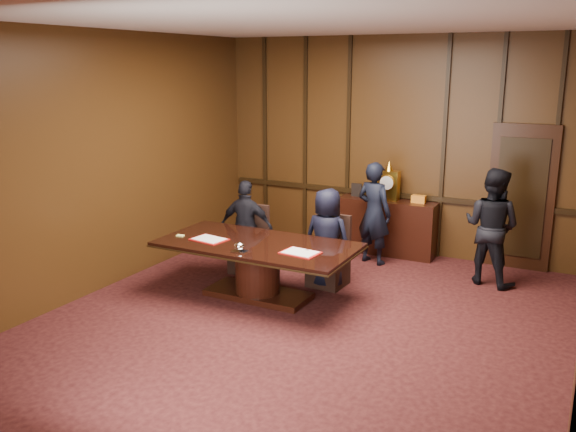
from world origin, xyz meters
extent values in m
plane|color=black|center=(0.00, 0.00, 0.00)|extent=(7.00, 7.00, 0.00)
plane|color=silver|center=(0.00, 0.00, 3.50)|extent=(7.00, 7.00, 0.00)
cube|color=black|center=(0.00, 3.50, 1.75)|extent=(6.00, 0.04, 3.50)
cube|color=black|center=(0.00, -3.50, 1.75)|extent=(6.00, 0.04, 3.50)
cube|color=black|center=(-3.00, 0.00, 1.75)|extent=(0.04, 7.00, 3.50)
cube|color=black|center=(0.00, 3.47, 0.95)|extent=(5.90, 0.05, 0.08)
cube|color=black|center=(2.00, 3.46, 1.10)|extent=(0.95, 0.06, 2.20)
sphere|color=gold|center=(1.63, 3.39, 1.05)|extent=(0.08, 0.08, 0.08)
cube|color=black|center=(0.00, 3.26, 0.45)|extent=(1.60, 0.45, 0.90)
cube|color=black|center=(-0.70, 3.26, 0.03)|extent=(0.12, 0.40, 0.06)
cube|color=black|center=(0.70, 3.26, 0.03)|extent=(0.12, 0.40, 0.06)
cube|color=gold|center=(0.00, 3.26, 1.14)|extent=(0.34, 0.18, 0.48)
cylinder|color=white|center=(0.00, 3.16, 1.20)|extent=(0.22, 0.03, 0.22)
cone|color=gold|center=(0.00, 3.26, 1.46)|extent=(0.14, 0.14, 0.16)
cube|color=black|center=(-0.55, 3.28, 1.01)|extent=(0.18, 0.04, 0.22)
cube|color=orange|center=(0.50, 3.28, 0.96)|extent=(0.22, 0.12, 0.12)
cube|color=black|center=(-0.90, 0.58, 0.04)|extent=(1.40, 0.60, 0.08)
cylinder|color=black|center=(-0.90, 0.58, 0.39)|extent=(0.60, 0.60, 0.62)
cube|color=black|center=(-0.90, 0.58, 0.71)|extent=(2.62, 1.32, 0.02)
cube|color=black|center=(-0.90, 0.58, 0.73)|extent=(2.60, 1.30, 0.06)
cube|color=#AF1410|center=(-1.54, 0.40, 0.77)|extent=(0.50, 0.40, 0.01)
cube|color=white|center=(-1.54, 0.40, 0.78)|extent=(0.44, 0.34, 0.01)
cube|color=#AF1410|center=(-0.19, 0.43, 0.77)|extent=(0.49, 0.38, 0.01)
cube|color=white|center=(-0.19, 0.43, 0.78)|extent=(0.43, 0.32, 0.01)
cube|color=white|center=(-0.90, 0.13, 0.77)|extent=(0.20, 0.14, 0.01)
ellipsoid|color=white|center=(-0.90, 0.13, 0.82)|extent=(0.13, 0.13, 0.10)
cube|color=#EFEC75|center=(-2.00, 0.38, 0.77)|extent=(0.11, 0.08, 0.01)
cube|color=black|center=(-1.55, 1.43, 0.23)|extent=(0.51, 0.51, 0.46)
cube|color=black|center=(-1.57, 1.64, 0.72)|extent=(0.48, 0.10, 0.55)
cylinder|color=black|center=(-1.75, 1.23, 0.12)|extent=(0.04, 0.04, 0.23)
cylinder|color=black|center=(-1.35, 1.63, 0.12)|extent=(0.04, 0.04, 0.23)
cube|color=black|center=(-0.25, 1.43, 0.23)|extent=(0.51, 0.51, 0.46)
cube|color=black|center=(-0.24, 1.64, 0.72)|extent=(0.48, 0.09, 0.55)
cylinder|color=black|center=(-0.45, 1.23, 0.12)|extent=(0.04, 0.04, 0.23)
cylinder|color=black|center=(-0.05, 1.63, 0.12)|extent=(0.04, 0.04, 0.23)
imported|color=black|center=(-1.55, 1.38, 0.70)|extent=(0.86, 0.46, 1.40)
imported|color=black|center=(-0.25, 1.38, 0.70)|extent=(0.70, 0.47, 1.40)
imported|color=black|center=(-0.03, 2.69, 0.80)|extent=(0.66, 0.52, 1.60)
imported|color=black|center=(1.74, 2.57, 0.83)|extent=(0.95, 0.83, 1.66)
camera|label=1|loc=(2.98, -6.06, 3.05)|focal=38.00mm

